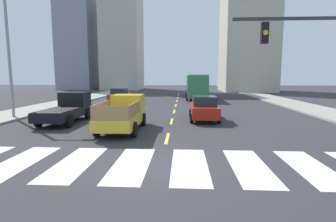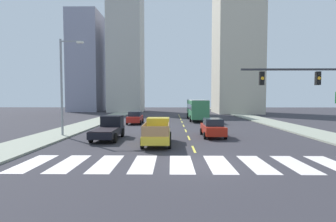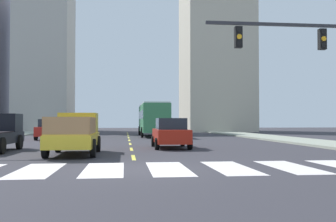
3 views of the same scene
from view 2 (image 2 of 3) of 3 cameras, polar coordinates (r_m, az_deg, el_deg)
ground_plane at (r=14.33m, az=7.23°, el=-11.75°), size 160.00×160.00×0.00m
sidewalk_right at (r=35.05m, az=25.03°, el=-3.09°), size 3.88×110.00×0.15m
sidewalk_left at (r=33.88m, az=-18.58°, el=-3.17°), size 3.88×110.00×0.15m
crosswalk_stripe_0 at (r=16.21m, az=-28.26°, el=-10.33°), size 1.26×3.90×0.01m
crosswalk_stripe_1 at (r=15.33m, az=-21.36°, el=-10.94°), size 1.26×3.90×0.01m
crosswalk_stripe_2 at (r=14.69m, az=-13.70°, el=-11.42°), size 1.26×3.90×0.01m
crosswalk_stripe_3 at (r=14.32m, az=-5.48°, el=-11.73°), size 1.26×3.90×0.01m
crosswalk_stripe_4 at (r=14.25m, az=3.00°, el=-11.79°), size 1.26×3.90×0.01m
crosswalk_stripe_5 at (r=14.48m, az=11.39°, el=-11.61°), size 1.26×3.90×0.01m
crosswalk_stripe_6 at (r=14.99m, az=19.35°, el=-11.21°), size 1.26×3.90×0.01m
crosswalk_stripe_7 at (r=15.76m, az=26.63°, el=-10.67°), size 1.26×3.90×0.01m
crosswalk_stripe_8 at (r=16.75m, az=33.12°, el=-10.03°), size 1.26×3.90×0.01m
lane_dash_0 at (r=18.20m, az=5.81°, el=-8.53°), size 0.16×2.40×0.01m
lane_dash_1 at (r=23.11m, az=4.72°, el=-6.05°), size 0.16×2.40×0.01m
lane_dash_2 at (r=28.05m, az=4.02°, el=-4.43°), size 0.16×2.40×0.01m
lane_dash_3 at (r=33.00m, az=3.53°, el=-3.30°), size 0.16×2.40×0.01m
lane_dash_4 at (r=37.97m, az=3.17°, el=-2.47°), size 0.16×2.40×0.01m
lane_dash_5 at (r=42.95m, az=2.89°, el=-1.82°), size 0.16×2.40×0.01m
lane_dash_6 at (r=47.93m, az=2.67°, el=-1.32°), size 0.16×2.40×0.01m
lane_dash_7 at (r=52.91m, az=2.49°, el=-0.90°), size 0.16×2.40×0.01m
pickup_stakebed at (r=20.09m, az=-2.39°, el=-4.72°), size 2.18×5.20×1.96m
pickup_dark at (r=23.07m, az=-13.11°, el=-3.83°), size 2.18×5.20×1.96m
city_bus at (r=41.06m, az=6.51°, el=0.66°), size 2.72×10.80×3.32m
sedan_mid at (r=23.90m, az=10.06°, el=-3.71°), size 2.02×4.40×1.72m
sedan_near_left at (r=35.42m, az=-7.42°, el=-1.49°), size 2.02×4.40×1.72m
traffic_signal_gantry at (r=18.95m, az=33.57°, el=4.17°), size 8.79×0.27×6.00m
streetlight_left at (r=25.38m, az=-22.55°, el=5.79°), size 2.20×0.28×9.00m
tower_tall_centre at (r=63.10m, az=15.22°, el=13.37°), size 9.94×11.42×30.14m
block_mid_left at (r=67.91m, az=-9.37°, el=12.78°), size 8.33×10.01×30.33m
block_mid_right at (r=72.19m, az=-17.74°, el=10.29°), size 7.83×10.88×25.83m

